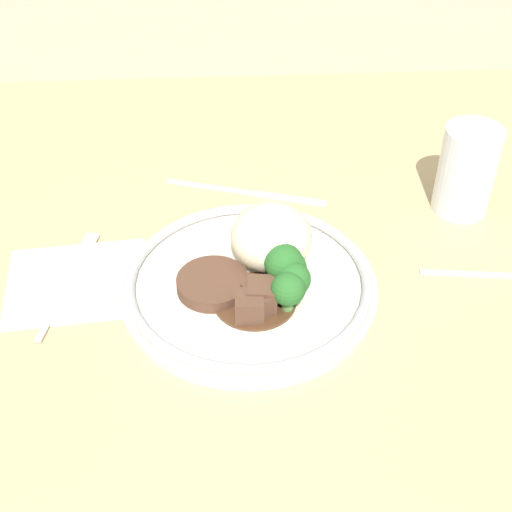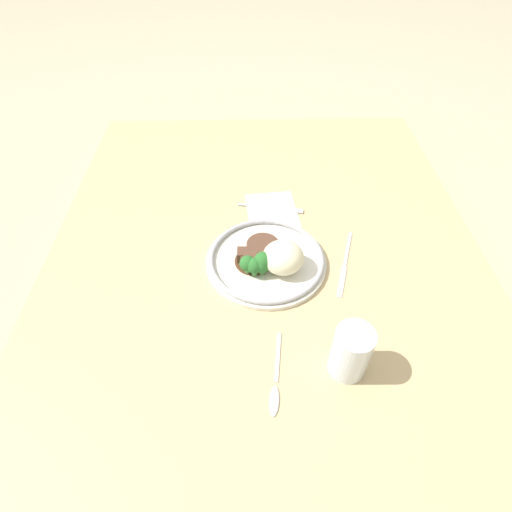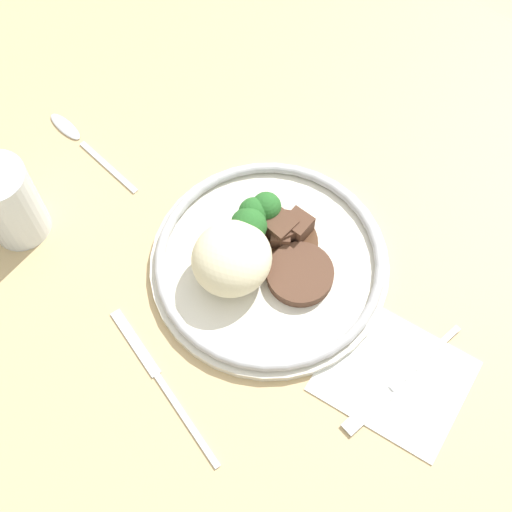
% 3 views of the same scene
% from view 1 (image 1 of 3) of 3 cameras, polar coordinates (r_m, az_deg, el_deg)
% --- Properties ---
extents(ground_plane, '(8.00, 8.00, 0.00)m').
position_cam_1_polar(ground_plane, '(0.81, -4.02, -4.83)').
color(ground_plane, tan).
extents(dining_table, '(1.29, 1.04, 0.04)m').
position_cam_1_polar(dining_table, '(0.79, -4.08, -3.89)').
color(dining_table, tan).
rests_on(dining_table, ground).
extents(napkin, '(0.17, 0.14, 0.00)m').
position_cam_1_polar(napkin, '(0.81, -14.12, -2.02)').
color(napkin, white).
rests_on(napkin, dining_table).
extents(plate, '(0.28, 0.28, 0.08)m').
position_cam_1_polar(plate, '(0.77, 0.01, -1.53)').
color(plate, silver).
rests_on(plate, dining_table).
extents(juice_glass, '(0.07, 0.07, 0.11)m').
position_cam_1_polar(juice_glass, '(0.91, 16.46, 6.33)').
color(juice_glass, orange).
rests_on(juice_glass, dining_table).
extents(fork, '(0.05, 0.18, 0.00)m').
position_cam_1_polar(fork, '(0.82, -14.40, -1.29)').
color(fork, silver).
rests_on(fork, napkin).
extents(knife, '(0.21, 0.07, 0.00)m').
position_cam_1_polar(knife, '(0.92, -0.36, 5.06)').
color(knife, silver).
rests_on(knife, dining_table).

